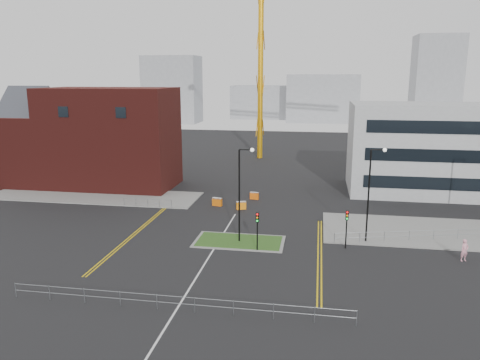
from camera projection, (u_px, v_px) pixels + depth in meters
name	position (u px, v px, depth m)	size (l,w,h in m)	color
ground	(198.00, 275.00, 37.63)	(200.00, 200.00, 0.00)	black
pavement_left	(94.00, 196.00, 62.04)	(28.00, 8.00, 0.12)	slate
pavement_right	(443.00, 233.00, 47.50)	(24.00, 10.00, 0.12)	slate
island_kerb	(239.00, 242.00, 44.99)	(8.60, 4.60, 0.08)	slate
grass_island	(239.00, 241.00, 44.99)	(8.00, 4.00, 0.12)	#214316
brick_building	(91.00, 139.00, 66.81)	(24.20, 10.07, 14.24)	#4C1613
office_block	(445.00, 149.00, 62.84)	(25.00, 12.20, 12.00)	#9EA0A2
tower_crane	(291.00, 3.00, 83.13)	(52.74, 7.32, 41.27)	#ECA10D
streetlamp_island	(242.00, 187.00, 43.78)	(1.46, 0.36, 9.18)	black
streetlamp_right_near	(371.00, 188.00, 43.75)	(1.46, 0.36, 9.18)	black
traffic_light_island	(257.00, 224.00, 42.17)	(0.28, 0.33, 3.65)	black
traffic_light_right	(347.00, 222.00, 42.79)	(0.28, 0.33, 3.65)	black
railing_front	(176.00, 300.00, 31.69)	(24.05, 0.05, 1.10)	gray
railing_left	(148.00, 202.00, 56.58)	(6.05, 0.05, 1.10)	gray
railing_right	(434.00, 233.00, 45.19)	(19.05, 5.05, 1.10)	gray
centre_line	(204.00, 265.00, 39.56)	(0.15, 30.00, 0.01)	silver
yellow_left_a	(139.00, 229.00, 48.72)	(0.12, 24.00, 0.01)	gold
yellow_left_b	(141.00, 229.00, 48.67)	(0.12, 24.00, 0.01)	gold
yellow_right_a	(318.00, 254.00, 41.86)	(0.12, 20.00, 0.01)	gold
yellow_right_b	(321.00, 255.00, 41.81)	(0.12, 20.00, 0.01)	gold
skyline_a	(172.00, 90.00, 157.19)	(18.00, 12.00, 22.00)	gray
skyline_b	(323.00, 98.00, 159.32)	(24.00, 12.00, 16.00)	gray
skyline_c	(436.00, 81.00, 147.49)	(14.00, 12.00, 28.00)	gray
skyline_d	(273.00, 102.00, 172.31)	(30.00, 12.00, 12.00)	gray
pedestrian	(465.00, 250.00, 40.21)	(0.71, 0.47, 1.95)	pink
barrier_left	(217.00, 201.00, 57.35)	(1.26, 0.66, 1.01)	#D45E0B
barrier_mid	(241.00, 205.00, 55.87)	(1.21, 0.77, 0.97)	orange
barrier_right	(254.00, 195.00, 60.41)	(1.16, 0.55, 0.93)	orange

